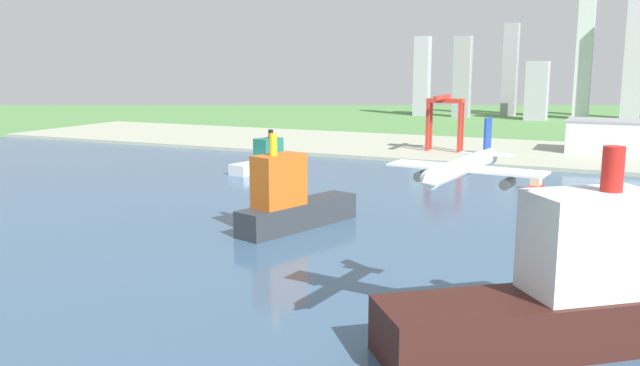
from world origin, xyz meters
name	(u,v)px	position (x,y,z in m)	size (l,w,h in m)	color
ground_plane	(460,208)	(0.00, 300.00, 0.00)	(2400.00, 2400.00, 0.00)	#508444
water_bay	(423,241)	(0.00, 240.00, 0.07)	(840.00, 360.00, 0.15)	#385675
industrial_pier	(521,152)	(0.00, 490.00, 1.25)	(840.00, 140.00, 2.50)	#A0A58F
airplane_landing	(462,168)	(30.52, 158.92, 40.19)	(35.51, 42.92, 13.58)	white
cargo_ship	(564,293)	(52.73, 165.10, 12.76)	(72.76, 62.75, 44.87)	#381914
ferry_boat	(265,159)	(-127.14, 352.59, 7.01)	(21.77, 45.43, 23.87)	white
container_barge	(291,202)	(-50.16, 235.25, 10.72)	(28.46, 56.29, 37.34)	#2D3338
tugboat_small	(535,185)	(25.33, 353.14, 2.93)	(7.36, 19.06, 9.93)	#B22D1E
port_crane_red	(445,111)	(-48.56, 465.21, 30.42)	(24.58, 38.37, 38.90)	#B72D23
warehouse_main	(618,137)	(61.10, 505.11, 13.67)	(66.09, 37.36, 22.29)	silver
distant_skyline	(600,68)	(36.94, 813.89, 57.39)	(378.70, 70.74, 144.62)	#ABAAB7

